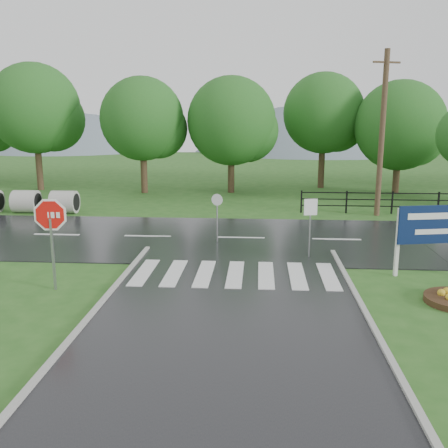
{
  "coord_description": "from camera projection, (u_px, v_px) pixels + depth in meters",
  "views": [
    {
      "loc": [
        0.73,
        -10.46,
        5.11
      ],
      "look_at": [
        -0.44,
        6.0,
        1.5
      ],
      "focal_mm": 40.0,
      "sensor_mm": 36.0,
      "label": 1
    }
  ],
  "objects": [
    {
      "name": "fence_west",
      "position": [
        392.0,
        200.0,
        26.24
      ],
      "size": [
        9.58,
        0.08,
        1.2
      ],
      "color": "black",
      "rests_on": "ground"
    },
    {
      "name": "treeline",
      "position": [
        263.0,
        190.0,
        34.66
      ],
      "size": [
        83.2,
        5.2,
        10.0
      ],
      "color": "#1D5A1B",
      "rests_on": "ground"
    },
    {
      "name": "ground",
      "position": [
        225.0,
        345.0,
        11.34
      ],
      "size": [
        120.0,
        120.0,
        0.0
      ],
      "primitive_type": "plane",
      "color": "#2A5C1E",
      "rests_on": "ground"
    },
    {
      "name": "crosswalk",
      "position": [
        235.0,
        274.0,
        16.19
      ],
      "size": [
        6.5,
        2.8,
        0.02
      ],
      "color": "silver",
      "rests_on": "ground"
    },
    {
      "name": "stop_sign",
      "position": [
        51.0,
        223.0,
        14.51
      ],
      "size": [
        1.3,
        0.15,
        2.93
      ],
      "color": "#939399",
      "rests_on": "ground"
    },
    {
      "name": "estate_billboard",
      "position": [
        438.0,
        228.0,
        15.79
      ],
      "size": [
        2.64,
        0.59,
        2.35
      ],
      "color": "silver",
      "rests_on": "ground"
    },
    {
      "name": "hills",
      "position": [
        276.0,
        250.0,
        77.76
      ],
      "size": [
        102.0,
        48.0,
        48.0
      ],
      "color": "slate",
      "rests_on": "ground"
    },
    {
      "name": "main_road",
      "position": [
        241.0,
        239.0,
        21.08
      ],
      "size": [
        90.0,
        8.0,
        0.04
      ],
      "primitive_type": "cube",
      "color": "black",
      "rests_on": "ground"
    },
    {
      "name": "utility_pole_east",
      "position": [
        382.0,
        133.0,
        25.07
      ],
      "size": [
        1.43,
        0.53,
        8.29
      ],
      "color": "#473523",
      "rests_on": "ground"
    },
    {
      "name": "reg_sign_small",
      "position": [
        310.0,
        216.0,
        17.91
      ],
      "size": [
        0.48,
        0.12,
        2.19
      ],
      "color": "#939399",
      "rests_on": "ground"
    },
    {
      "name": "reg_sign_round",
      "position": [
        217.0,
        212.0,
        20.08
      ],
      "size": [
        0.46,
        0.15,
        2.03
      ],
      "color": "#939399",
      "rests_on": "ground"
    }
  ]
}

